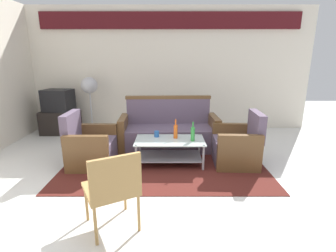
% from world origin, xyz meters
% --- Properties ---
extents(ground_plane, '(14.00, 14.00, 0.00)m').
position_xyz_m(ground_plane, '(0.00, 0.00, 0.00)').
color(ground_plane, white).
extents(wall_back, '(6.52, 0.19, 2.80)m').
position_xyz_m(wall_back, '(0.00, 3.05, 1.48)').
color(wall_back, silver).
rests_on(wall_back, ground).
extents(rug, '(3.19, 2.15, 0.01)m').
position_xyz_m(rug, '(-0.11, 0.88, 0.01)').
color(rug, '#511E19').
rests_on(rug, ground).
extents(couch, '(1.83, 0.81, 0.96)m').
position_xyz_m(couch, '(-0.03, 1.56, 0.32)').
color(couch, '#5B4C60').
rests_on(couch, rug).
extents(armchair_left, '(0.70, 0.76, 0.85)m').
position_xyz_m(armchair_left, '(-1.29, 0.79, 0.29)').
color(armchair_left, '#5B4C60').
rests_on(armchair_left, rug).
extents(armchair_right, '(0.73, 0.79, 0.85)m').
position_xyz_m(armchair_right, '(1.07, 0.83, 0.29)').
color(armchair_right, '#5B4C60').
rests_on(armchair_right, rug).
extents(coffee_table, '(1.10, 0.60, 0.40)m').
position_xyz_m(coffee_table, '(-0.02, 0.82, 0.27)').
color(coffee_table, silver).
rests_on(coffee_table, rug).
extents(bottle_orange, '(0.07, 0.07, 0.31)m').
position_xyz_m(bottle_orange, '(0.07, 0.91, 0.53)').
color(bottle_orange, '#D85919').
rests_on(bottle_orange, coffee_table).
extents(bottle_green, '(0.06, 0.06, 0.31)m').
position_xyz_m(bottle_green, '(0.34, 0.77, 0.53)').
color(bottle_green, '#2D8C38').
rests_on(bottle_green, coffee_table).
extents(cup, '(0.08, 0.08, 0.10)m').
position_xyz_m(cup, '(-0.24, 0.98, 0.46)').
color(cup, '#2659A5').
rests_on(cup, coffee_table).
extents(tv_stand, '(0.80, 0.50, 0.52)m').
position_xyz_m(tv_stand, '(-2.49, 2.55, 0.26)').
color(tv_stand, black).
rests_on(tv_stand, ground).
extents(television, '(0.66, 0.53, 0.48)m').
position_xyz_m(television, '(-2.49, 2.55, 0.76)').
color(television, black).
rests_on(television, tv_stand).
extents(pedestal_fan, '(0.36, 0.36, 1.27)m').
position_xyz_m(pedestal_fan, '(-1.79, 2.60, 1.01)').
color(pedestal_fan, '#2D2D33').
rests_on(pedestal_fan, ground).
extents(wicker_chair, '(0.65, 0.65, 0.84)m').
position_xyz_m(wicker_chair, '(-0.58, -0.83, 0.49)').
color(wicker_chair, '#AD844C').
rests_on(wicker_chair, ground).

